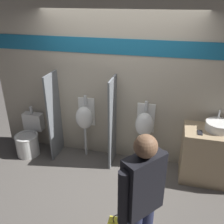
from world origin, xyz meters
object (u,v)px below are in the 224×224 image
at_px(urinal_far, 145,125).
at_px(toilet, 29,139).
at_px(cell_phone, 200,133).
at_px(sink_basin, 219,126).
at_px(urinal_near_counter, 85,118).
at_px(person_in_vest, 142,201).

relative_size(urinal_far, toilet, 1.34).
bearing_deg(cell_phone, sink_basin, 32.05).
distance_m(cell_phone, toilet, 2.98).
distance_m(cell_phone, urinal_far, 0.88).
bearing_deg(cell_phone, urinal_near_counter, 172.04).
bearing_deg(urinal_far, toilet, -174.75).
relative_size(cell_phone, urinal_near_counter, 0.12).
relative_size(sink_basin, urinal_near_counter, 0.34).
relative_size(urinal_near_counter, person_in_vest, 0.70).
distance_m(sink_basin, person_in_vest, 1.95).
bearing_deg(urinal_near_counter, toilet, -169.59).
bearing_deg(person_in_vest, urinal_near_counter, 73.92).
bearing_deg(person_in_vest, toilet, 94.13).
height_order(cell_phone, urinal_far, urinal_far).
xyz_separation_m(sink_basin, urinal_near_counter, (-2.14, 0.09, -0.17)).
height_order(urinal_far, toilet, urinal_far).
distance_m(urinal_near_counter, urinal_far, 1.04).
height_order(urinal_near_counter, person_in_vest, person_in_vest).
height_order(sink_basin, person_in_vest, person_in_vest).
height_order(sink_basin, cell_phone, sink_basin).
distance_m(urinal_near_counter, toilet, 1.16).
bearing_deg(person_in_vest, sink_basin, 11.93).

